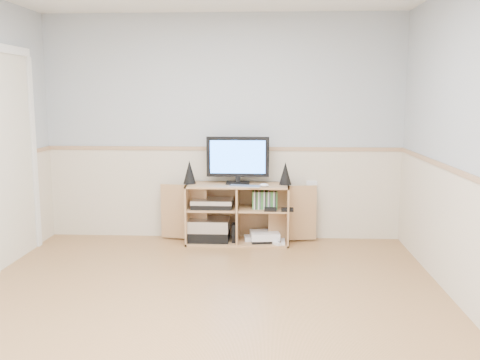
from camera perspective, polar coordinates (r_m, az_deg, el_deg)
name	(u,v)px	position (r m, az deg, el deg)	size (l,w,h in m)	color
room	(190,150)	(3.90, -5.31, 3.19)	(4.04, 4.54, 2.54)	tan
media_cabinet	(238,212)	(5.93, -0.23, -3.43)	(1.74, 0.42, 0.65)	tan
monitor	(238,158)	(5.82, -0.23, 2.33)	(0.68, 0.18, 0.52)	black
speaker_left	(189,172)	(5.87, -5.41, 0.84)	(0.14, 0.14, 0.26)	black
speaker_right	(285,173)	(5.81, 4.86, 0.72)	(0.13, 0.13, 0.25)	black
keyboard	(245,186)	(5.67, 0.52, -0.65)	(0.33, 0.13, 0.01)	silver
mouse	(264,185)	(5.67, 2.59, -0.55)	(0.10, 0.06, 0.04)	white
av_components	(210,223)	(5.93, -3.18, -4.57)	(0.52, 0.33, 0.47)	black
game_consoles	(264,237)	(5.92, 2.53, -6.06)	(0.46, 0.30, 0.11)	white
game_cases	(265,200)	(5.82, 2.67, -2.13)	(0.27, 0.14, 0.19)	#3F8C3F
wall_outlet	(312,186)	(6.05, 7.66, -0.66)	(0.12, 0.03, 0.12)	white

